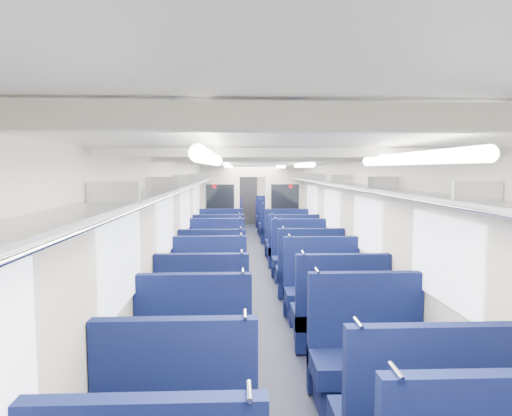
{
  "coord_description": "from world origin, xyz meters",
  "views": [
    {
      "loc": [
        -0.41,
        -8.96,
        2.2
      ],
      "look_at": [
        0.08,
        2.8,
        1.18
      ],
      "focal_mm": 31.36,
      "sensor_mm": 36.0,
      "label": 1
    }
  ],
  "objects_px": {
    "seat_17": "(293,250)",
    "seat_25": "(273,222)",
    "seat_19": "(287,243)",
    "seat_26": "(226,218)",
    "end_door": "(248,199)",
    "seat_23": "(276,226)",
    "seat_18": "(221,242)",
    "seat_11": "(323,294)",
    "seat_8": "(203,318)",
    "seat_9": "(339,318)",
    "seat_6": "(193,365)",
    "seat_10": "(209,293)",
    "seat_27": "(271,218)",
    "seat_15": "(300,261)",
    "seat_13": "(309,275)",
    "seat_12": "(213,276)",
    "seat_22": "(224,226)",
    "bulkhead": "(253,205)",
    "seat_24": "(225,222)",
    "seat_16": "(219,251)",
    "seat_7": "(369,362)",
    "seat_14": "(217,260)",
    "seat_20": "(223,231)"
  },
  "relations": [
    {
      "from": "end_door",
      "to": "seat_10",
      "type": "relative_size",
      "value": 1.61
    },
    {
      "from": "seat_12",
      "to": "seat_22",
      "type": "relative_size",
      "value": 1.0
    },
    {
      "from": "seat_6",
      "to": "seat_16",
      "type": "distance_m",
      "value": 5.87
    },
    {
      "from": "seat_20",
      "to": "seat_9",
      "type": "bearing_deg",
      "value": -78.11
    },
    {
      "from": "seat_7",
      "to": "seat_9",
      "type": "xyz_separation_m",
      "value": [
        0.0,
        1.24,
        0.0
      ]
    },
    {
      "from": "seat_6",
      "to": "seat_26",
      "type": "relative_size",
      "value": 1.0
    },
    {
      "from": "seat_17",
      "to": "seat_26",
      "type": "xyz_separation_m",
      "value": [
        -1.66,
        6.72,
        0.0
      ]
    },
    {
      "from": "seat_26",
      "to": "seat_27",
      "type": "distance_m",
      "value": 1.66
    },
    {
      "from": "seat_11",
      "to": "seat_25",
      "type": "relative_size",
      "value": 1.0
    },
    {
      "from": "end_door",
      "to": "seat_23",
      "type": "height_order",
      "value": "end_door"
    },
    {
      "from": "end_door",
      "to": "seat_14",
      "type": "xyz_separation_m",
      "value": [
        -0.83,
        -9.06,
        -0.62
      ]
    },
    {
      "from": "seat_6",
      "to": "seat_12",
      "type": "distance_m",
      "value": 3.47
    },
    {
      "from": "seat_9",
      "to": "seat_27",
      "type": "distance_m",
      "value": 11.32
    },
    {
      "from": "seat_13",
      "to": "seat_15",
      "type": "xyz_separation_m",
      "value": [
        0.0,
        1.18,
        0.0
      ]
    },
    {
      "from": "seat_17",
      "to": "seat_25",
      "type": "bearing_deg",
      "value": 90.0
    },
    {
      "from": "seat_19",
      "to": "seat_27",
      "type": "height_order",
      "value": "same"
    },
    {
      "from": "seat_24",
      "to": "seat_26",
      "type": "relative_size",
      "value": 1.0
    },
    {
      "from": "end_door",
      "to": "seat_26",
      "type": "relative_size",
      "value": 1.61
    },
    {
      "from": "seat_7",
      "to": "seat_13",
      "type": "bearing_deg",
      "value": 90.0
    },
    {
      "from": "seat_8",
      "to": "seat_26",
      "type": "bearing_deg",
      "value": 90.0
    },
    {
      "from": "seat_7",
      "to": "seat_14",
      "type": "xyz_separation_m",
      "value": [
        -1.66,
        4.8,
        0.0
      ]
    },
    {
      "from": "end_door",
      "to": "seat_18",
      "type": "height_order",
      "value": "end_door"
    },
    {
      "from": "bulkhead",
      "to": "seat_7",
      "type": "height_order",
      "value": "bulkhead"
    },
    {
      "from": "seat_12",
      "to": "seat_26",
      "type": "height_order",
      "value": "same"
    },
    {
      "from": "seat_14",
      "to": "seat_20",
      "type": "bearing_deg",
      "value": 90.0
    },
    {
      "from": "seat_10",
      "to": "seat_23",
      "type": "bearing_deg",
      "value": 78.07
    },
    {
      "from": "seat_19",
      "to": "seat_25",
      "type": "relative_size",
      "value": 1.0
    },
    {
      "from": "seat_14",
      "to": "seat_16",
      "type": "relative_size",
      "value": 1.0
    },
    {
      "from": "seat_6",
      "to": "seat_17",
      "type": "bearing_deg",
      "value": 74.11
    },
    {
      "from": "seat_11",
      "to": "seat_24",
      "type": "distance_m",
      "value": 9.08
    },
    {
      "from": "seat_18",
      "to": "seat_22",
      "type": "bearing_deg",
      "value": 90.0
    },
    {
      "from": "bulkhead",
      "to": "seat_18",
      "type": "height_order",
      "value": "bulkhead"
    },
    {
      "from": "seat_13",
      "to": "seat_19",
      "type": "height_order",
      "value": "same"
    },
    {
      "from": "seat_12",
      "to": "seat_26",
      "type": "bearing_deg",
      "value": 90.0
    },
    {
      "from": "seat_25",
      "to": "seat_24",
      "type": "bearing_deg",
      "value": -175.83
    },
    {
      "from": "bulkhead",
      "to": "seat_23",
      "type": "bearing_deg",
      "value": 69.92
    },
    {
      "from": "bulkhead",
      "to": "seat_15",
      "type": "distance_m",
      "value": 3.52
    },
    {
      "from": "seat_6",
      "to": "seat_15",
      "type": "height_order",
      "value": "same"
    },
    {
      "from": "seat_14",
      "to": "bulkhead",
      "type": "bearing_deg",
      "value": 75.45
    },
    {
      "from": "seat_12",
      "to": "seat_26",
      "type": "relative_size",
      "value": 1.0
    },
    {
      "from": "seat_8",
      "to": "seat_9",
      "type": "bearing_deg",
      "value": -3.1
    },
    {
      "from": "seat_13",
      "to": "seat_16",
      "type": "distance_m",
      "value": 2.9
    },
    {
      "from": "seat_11",
      "to": "seat_27",
      "type": "relative_size",
      "value": 1.0
    },
    {
      "from": "end_door",
      "to": "seat_6",
      "type": "distance_m",
      "value": 13.89
    },
    {
      "from": "seat_10",
      "to": "seat_12",
      "type": "height_order",
      "value": "same"
    },
    {
      "from": "seat_9",
      "to": "seat_25",
      "type": "bearing_deg",
      "value": 90.0
    },
    {
      "from": "seat_23",
      "to": "seat_12",
      "type": "bearing_deg",
      "value": -103.72
    },
    {
      "from": "seat_8",
      "to": "seat_22",
      "type": "distance_m",
      "value": 8.93
    },
    {
      "from": "seat_10",
      "to": "seat_27",
      "type": "relative_size",
      "value": 1.0
    },
    {
      "from": "end_door",
      "to": "seat_11",
      "type": "xyz_separation_m",
      "value": [
        0.83,
        -11.57,
        -0.62
      ]
    }
  ]
}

